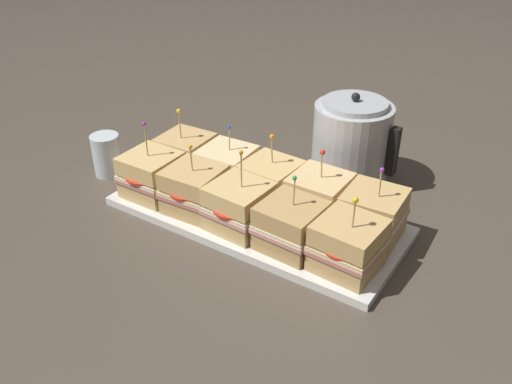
{
  "coord_description": "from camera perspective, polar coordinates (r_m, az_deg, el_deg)",
  "views": [
    {
      "loc": [
        0.54,
        -0.83,
        0.67
      ],
      "look_at": [
        0.0,
        0.0,
        0.07
      ],
      "focal_mm": 38.0,
      "sensor_mm": 36.0,
      "label": 1
    }
  ],
  "objects": [
    {
      "name": "kettle_steel",
      "position": [
        1.31,
        10.02,
        5.12
      ],
      "size": [
        0.21,
        0.18,
        0.23
      ],
      "color": "#B7BABF",
      "rests_on": "ground_plane"
    },
    {
      "name": "sandwich_front_left",
      "position": [
        1.18,
        -6.49,
        0.27
      ],
      "size": [
        0.13,
        0.13,
        0.16
      ],
      "color": "tan",
      "rests_on": "serving_platter"
    },
    {
      "name": "sandwich_front_far_right",
      "position": [
        1.02,
        9.64,
        -5.56
      ],
      "size": [
        0.13,
        0.13,
        0.16
      ],
      "color": "tan",
      "rests_on": "serving_platter"
    },
    {
      "name": "sandwich_front_right",
      "position": [
        1.06,
        3.71,
        -3.53
      ],
      "size": [
        0.13,
        0.13,
        0.16
      ],
      "color": "tan",
      "rests_on": "serving_platter"
    },
    {
      "name": "sandwich_back_left",
      "position": [
        1.26,
        -3.08,
        2.58
      ],
      "size": [
        0.12,
        0.12,
        0.15
      ],
      "color": "beige",
      "rests_on": "serving_platter"
    },
    {
      "name": "sandwich_back_center",
      "position": [
        1.2,
        1.6,
        1.04
      ],
      "size": [
        0.13,
        0.13,
        0.16
      ],
      "color": "tan",
      "rests_on": "serving_platter"
    },
    {
      "name": "ground_plane",
      "position": [
        1.19,
        0.0,
        -2.87
      ],
      "size": [
        6.0,
        6.0,
        0.0
      ],
      "primitive_type": "plane",
      "color": "#4C4238"
    },
    {
      "name": "sandwich_front_far_left",
      "position": [
        1.25,
        -10.93,
        1.79
      ],
      "size": [
        0.12,
        0.13,
        0.18
      ],
      "color": "tan",
      "rests_on": "serving_platter"
    },
    {
      "name": "sandwich_front_center",
      "position": [
        1.11,
        -1.71,
        -1.54
      ],
      "size": [
        0.13,
        0.13,
        0.18
      ],
      "color": "tan",
      "rests_on": "serving_platter"
    },
    {
      "name": "sandwich_back_far_right",
      "position": [
        1.11,
        12.16,
        -2.32
      ],
      "size": [
        0.13,
        0.13,
        0.16
      ],
      "color": "tan",
      "rests_on": "serving_platter"
    },
    {
      "name": "sandwich_back_right",
      "position": [
        1.15,
        6.65,
        -0.55
      ],
      "size": [
        0.12,
        0.13,
        0.16
      ],
      "color": "#DBB77A",
      "rests_on": "serving_platter"
    },
    {
      "name": "serving_platter",
      "position": [
        1.19,
        0.0,
        -2.51
      ],
      "size": [
        0.64,
        0.27,
        0.02
      ],
      "color": "silver",
      "rests_on": "ground_plane"
    },
    {
      "name": "sandwich_back_far_left",
      "position": [
        1.33,
        -7.39,
        3.96
      ],
      "size": [
        0.13,
        0.13,
        0.17
      ],
      "color": "tan",
      "rests_on": "serving_platter"
    },
    {
      "name": "drinking_glass",
      "position": [
        1.39,
        -15.43,
        3.78
      ],
      "size": [
        0.07,
        0.07,
        0.11
      ],
      "color": "silver",
      "rests_on": "ground_plane"
    }
  ]
}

